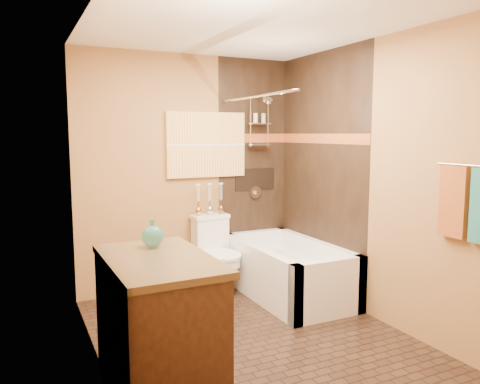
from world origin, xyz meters
TOP-DOWN VIEW (x-y plane):
  - floor at (0.00, 0.00)m, footprint 3.00×3.00m
  - wall_left at (-1.20, 0.00)m, footprint 0.02×3.00m
  - wall_right at (1.20, 0.00)m, footprint 0.02×3.00m
  - wall_back at (0.00, 1.50)m, footprint 2.40×0.02m
  - wall_front at (0.00, -1.50)m, footprint 2.40×0.02m
  - ceiling at (0.00, 0.00)m, footprint 3.00×3.00m
  - alcove_tile_back at (0.78, 1.49)m, footprint 0.85×0.01m
  - alcove_tile_right at (1.19, 0.75)m, footprint 0.01×1.50m
  - mosaic_band_back at (0.78, 1.48)m, footprint 0.85×0.01m
  - mosaic_band_right at (1.18, 0.75)m, footprint 0.01×1.50m
  - alcove_niche at (0.80, 1.48)m, footprint 0.50×0.01m
  - shower_fixtures at (0.80, 1.38)m, footprint 0.24×0.33m
  - curtain_rod at (0.40, 0.75)m, footprint 0.03×1.55m
  - towel_bar at (1.15, -1.05)m, footprint 0.02×0.55m
  - towel_rust at (1.16, -0.92)m, footprint 0.05×0.22m
  - sunset_painting at (0.20, 1.48)m, footprint 0.90×0.04m
  - vanity_mirror at (-1.19, -0.48)m, footprint 0.01×1.00m
  - bathtub at (0.80, 0.75)m, footprint 0.80×1.50m
  - toilet at (0.20, 1.21)m, footprint 0.42×0.61m
  - vanity at (-0.92, -0.48)m, footprint 0.64×1.03m
  - teal_bottle at (-0.87, -0.21)m, footprint 0.15×0.15m
  - bud_vases at (0.20, 1.39)m, footprint 0.33×0.07m

SIDE VIEW (x-z plane):
  - floor at x=0.00m, z-range 0.00..0.00m
  - bathtub at x=0.80m, z-range -0.05..0.50m
  - toilet at x=0.20m, z-range 0.00..0.80m
  - vanity at x=-0.92m, z-range 0.00..0.91m
  - bud_vases at x=0.20m, z-range 0.81..1.14m
  - teal_bottle at x=-0.87m, z-range 0.89..1.12m
  - alcove_niche at x=0.80m, z-range 1.02..1.27m
  - towel_rust at x=1.16m, z-range 0.92..1.44m
  - wall_left at x=-1.20m, z-range 0.00..2.50m
  - wall_right at x=1.20m, z-range 0.00..2.50m
  - wall_back at x=0.00m, z-range 0.00..2.50m
  - wall_front at x=0.00m, z-range 0.00..2.50m
  - alcove_tile_back at x=0.78m, z-range 0.00..2.50m
  - alcove_tile_right at x=1.19m, z-range 0.00..2.50m
  - towel_bar at x=1.15m, z-range 1.44..1.46m
  - vanity_mirror at x=-1.19m, z-range 1.05..1.95m
  - sunset_painting at x=0.20m, z-range 1.20..1.90m
  - mosaic_band_back at x=0.78m, z-range 1.57..1.67m
  - mosaic_band_right at x=1.18m, z-range 1.57..1.67m
  - shower_fixtures at x=0.80m, z-range 1.08..2.25m
  - curtain_rod at x=0.40m, z-range 2.01..2.03m
  - ceiling at x=0.00m, z-range 2.50..2.50m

